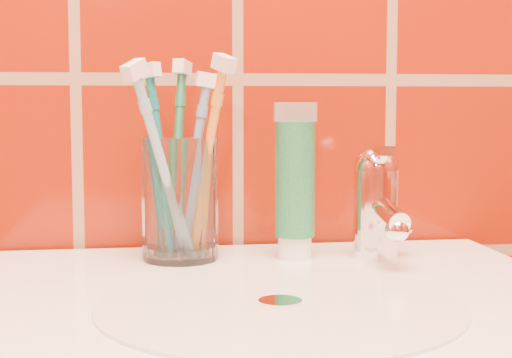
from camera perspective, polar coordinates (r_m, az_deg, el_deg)
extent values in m
cylinder|color=silver|center=(0.64, 1.76, -9.13)|extent=(0.30, 0.30, 0.00)
cylinder|color=white|center=(0.64, 1.77, -8.95)|extent=(0.04, 0.04, 0.00)
cylinder|color=white|center=(0.82, -5.54, -1.44)|extent=(0.09, 0.09, 0.13)
cylinder|color=white|center=(0.84, 2.83, -4.98)|extent=(0.04, 0.04, 0.02)
cylinder|color=#176137|center=(0.83, 2.86, -0.01)|extent=(0.04, 0.04, 0.12)
cube|color=beige|center=(0.82, 2.88, 4.90)|extent=(0.05, 0.01, 0.02)
cylinder|color=white|center=(0.84, 8.71, -2.52)|extent=(0.05, 0.05, 0.09)
sphere|color=white|center=(0.84, 8.75, 0.70)|extent=(0.05, 0.05, 0.05)
cylinder|color=white|center=(0.81, 9.50, -2.37)|extent=(0.02, 0.09, 0.03)
cube|color=white|center=(0.82, 9.01, 1.88)|extent=(0.02, 0.06, 0.01)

